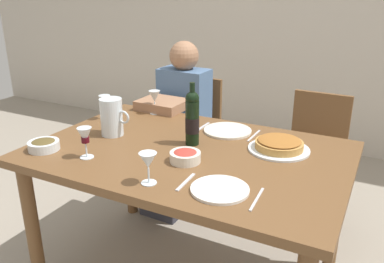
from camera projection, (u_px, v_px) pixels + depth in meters
dining_table at (189, 167)px, 1.95m from camera, size 1.50×1.00×0.76m
wine_bottle at (192, 118)px, 1.95m from camera, size 0.07×0.07×0.32m
water_pitcher at (112, 119)px, 2.09m from camera, size 0.17×0.12×0.20m
baked_tart at (279, 145)px, 1.91m from camera, size 0.30×0.30×0.06m
salad_bowl at (185, 156)px, 1.79m from camera, size 0.14×0.14×0.06m
olive_bowl at (44, 145)px, 1.92m from camera, size 0.15×0.15×0.05m
wine_glass_left_diner at (85, 137)px, 1.80m from camera, size 0.07×0.07×0.15m
wine_glass_right_diner at (148, 162)px, 1.57m from camera, size 0.07×0.07×0.13m
wine_glass_centre at (105, 102)px, 2.32m from camera, size 0.07×0.07×0.15m
wine_glass_spare at (155, 97)px, 2.43m from camera, size 0.07×0.07×0.15m
dinner_plate_left_setting at (220, 189)px, 1.54m from camera, size 0.23×0.23×0.01m
dinner_plate_right_setting at (228, 131)px, 2.16m from camera, size 0.26×0.26×0.01m
fork_left_setting at (186, 182)px, 1.60m from camera, size 0.02×0.16×0.00m
knife_left_setting at (257, 199)px, 1.48m from camera, size 0.02×0.18×0.00m
knife_right_setting at (254, 136)px, 2.10m from camera, size 0.01×0.18×0.00m
spoon_right_setting at (203, 127)px, 2.22m from camera, size 0.02×0.16×0.00m
chair_left at (193, 129)px, 2.97m from camera, size 0.41×0.41×0.87m
diner_left at (176, 123)px, 2.74m from camera, size 0.35×0.51×1.16m
chair_right at (314, 153)px, 2.55m from camera, size 0.41×0.41×0.87m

